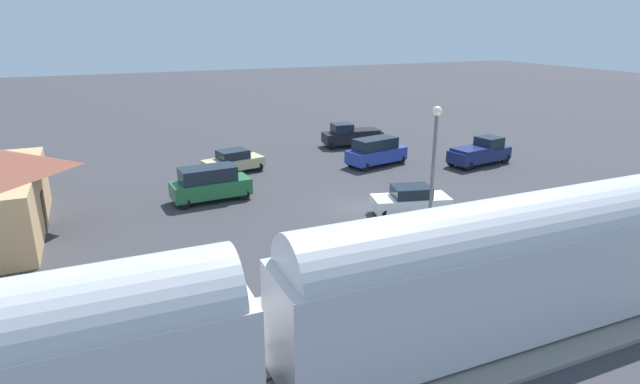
# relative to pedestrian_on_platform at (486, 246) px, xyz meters

# --- Properties ---
(ground_plane) EXTENTS (200.00, 200.00, 0.00)m
(ground_plane) POSITION_rel_pedestrian_on_platform_xyz_m (9.77, 1.12, -1.28)
(ground_plane) COLOR #38383D
(railway_track) EXTENTS (4.80, 70.00, 0.30)m
(railway_track) POSITION_rel_pedestrian_on_platform_xyz_m (-4.23, 1.12, -1.19)
(railway_track) COLOR gray
(railway_track) RESTS_ON ground
(platform) EXTENTS (3.20, 46.00, 0.30)m
(platform) POSITION_rel_pedestrian_on_platform_xyz_m (-0.23, 1.12, -1.13)
(platform) COLOR #A8A399
(platform) RESTS_ON ground
(pedestrian_on_platform) EXTENTS (0.36, 0.36, 1.71)m
(pedestrian_on_platform) POSITION_rel_pedestrian_on_platform_xyz_m (0.00, 0.00, 0.00)
(pedestrian_on_platform) COLOR #333338
(pedestrian_on_platform) RESTS_ON platform
(pickup_navy) EXTENTS (2.81, 5.65, 2.14)m
(pickup_navy) POSITION_rel_pedestrian_on_platform_xyz_m (15.10, -12.37, -0.25)
(pickup_navy) COLOR navy
(pickup_navy) RESTS_ON ground
(pickup_black) EXTENTS (2.59, 5.59, 2.14)m
(pickup_black) POSITION_rel_pedestrian_on_platform_xyz_m (25.02, -5.88, -0.25)
(pickup_black) COLOR black
(pickup_black) RESTS_ON ground
(sedan_white) EXTENTS (2.89, 4.81, 1.74)m
(sedan_white) POSITION_rel_pedestrian_on_platform_xyz_m (7.67, -1.01, -0.40)
(sedan_white) COLOR white
(sedan_white) RESTS_ON ground
(suv_green) EXTENTS (2.27, 5.02, 2.22)m
(suv_green) POSITION_rel_pedestrian_on_platform_xyz_m (14.88, 9.29, -0.13)
(suv_green) COLOR #236638
(suv_green) RESTS_ON ground
(sedan_tan) EXTENTS (2.70, 4.78, 1.74)m
(sedan_tan) POSITION_rel_pedestrian_on_platform_xyz_m (20.67, 6.29, -0.40)
(sedan_tan) COLOR #C6B284
(sedan_tan) RESTS_ON ground
(suv_blue) EXTENTS (2.93, 5.20, 2.22)m
(suv_blue) POSITION_rel_pedestrian_on_platform_xyz_m (18.20, -4.60, -0.13)
(suv_blue) COLOR #283D9E
(suv_blue) RESTS_ON ground
(light_pole_near_platform) EXTENTS (0.44, 0.44, 7.27)m
(light_pole_near_platform) POSITION_rel_pedestrian_on_platform_xyz_m (2.57, 1.32, 3.33)
(light_pole_near_platform) COLOR #515156
(light_pole_near_platform) RESTS_ON ground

